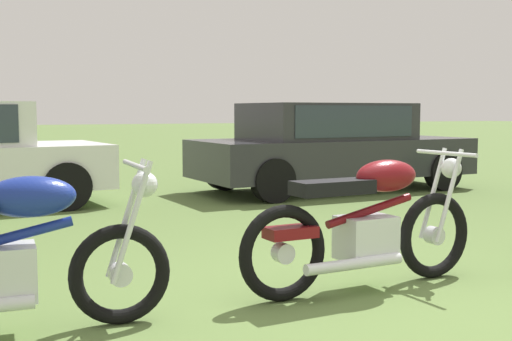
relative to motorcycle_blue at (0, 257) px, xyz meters
The scene contains 4 objects.
ground_plane 2.50m from the motorcycle_blue, ahead, with size 120.00×120.00×0.00m, color #567038.
motorcycle_blue is the anchor object (origin of this frame).
motorcycle_maroon 2.52m from the motorcycle_blue, ahead, with size 2.05×0.64×1.02m.
car_charcoal 7.56m from the motorcycle_blue, 44.37° to the left, with size 4.66×2.08×1.43m.
Camera 1 is at (-2.66, -3.68, 1.31)m, focal length 46.15 mm.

